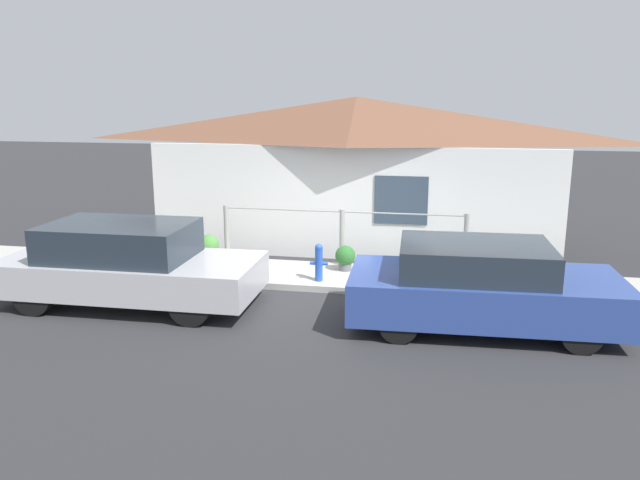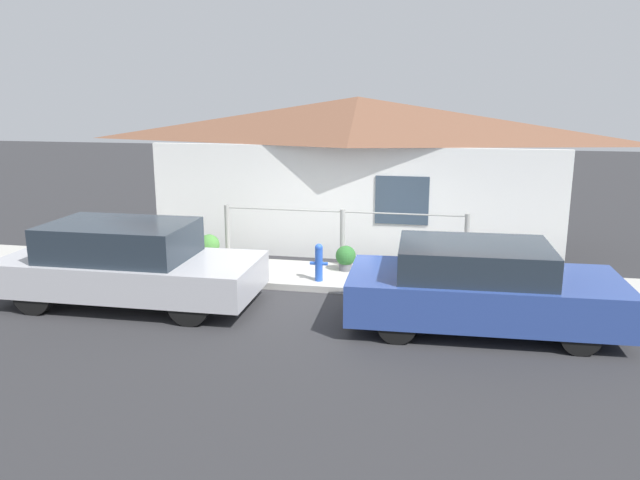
{
  "view_description": "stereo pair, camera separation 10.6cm",
  "coord_description": "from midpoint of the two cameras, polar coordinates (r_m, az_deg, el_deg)",
  "views": [
    {
      "loc": [
        1.82,
        -10.43,
        3.51
      ],
      "look_at": [
        -0.22,
        0.3,
        0.9
      ],
      "focal_mm": 35.0,
      "sensor_mm": 36.0,
      "label": 1
    },
    {
      "loc": [
        1.93,
        -10.41,
        3.51
      ],
      "look_at": [
        -0.22,
        0.3,
        0.9
      ],
      "focal_mm": 35.0,
      "sensor_mm": 36.0,
      "label": 2
    }
  ],
  "objects": [
    {
      "name": "house",
      "position": [
        13.9,
        3.06,
        10.12
      ],
      "size": [
        9.15,
        2.23,
        3.4
      ],
      "color": "white",
      "rests_on": "ground_plane"
    },
    {
      "name": "ground_plane",
      "position": [
        11.16,
        0.55,
        -4.9
      ],
      "size": [
        60.0,
        60.0,
        0.0
      ],
      "primitive_type": "plane",
      "color": "#2D2D30"
    },
    {
      "name": "potted_plant_by_fence",
      "position": [
        12.88,
        -10.4,
        -0.66
      ],
      "size": [
        0.43,
        0.43,
        0.56
      ],
      "color": "brown",
      "rests_on": "sidewalk"
    },
    {
      "name": "car_right",
      "position": [
        9.7,
        14.24,
        -4.11
      ],
      "size": [
        4.08,
        1.94,
        1.31
      ],
      "rotation": [
        0.0,
        0.0,
        0.04
      ],
      "color": "#2D4793",
      "rests_on": "ground_plane"
    },
    {
      "name": "fence",
      "position": [
        12.36,
        1.78,
        0.51
      ],
      "size": [
        4.9,
        0.1,
        1.14
      ],
      "color": "#999993",
      "rests_on": "sidewalk"
    },
    {
      "name": "car_left",
      "position": [
        10.92,
        -17.41,
        -2.11
      ],
      "size": [
        4.3,
        1.82,
        1.39
      ],
      "rotation": [
        0.0,
        0.0,
        0.01
      ],
      "color": "#B7B7BC",
      "rests_on": "ground_plane"
    },
    {
      "name": "potted_plant_near_hydrant",
      "position": [
        12.08,
        2.08,
        -1.57
      ],
      "size": [
        0.39,
        0.39,
        0.49
      ],
      "color": "slate",
      "rests_on": "sidewalk"
    },
    {
      "name": "sidewalk",
      "position": [
        11.91,
        1.25,
        -3.41
      ],
      "size": [
        24.0,
        1.63,
        0.12
      ],
      "color": "#B2AFA8",
      "rests_on": "ground_plane"
    },
    {
      "name": "fire_hydrant",
      "position": [
        11.38,
        -0.38,
        -1.98
      ],
      "size": [
        0.33,
        0.15,
        0.7
      ],
      "color": "blue",
      "rests_on": "sidewalk"
    }
  ]
}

